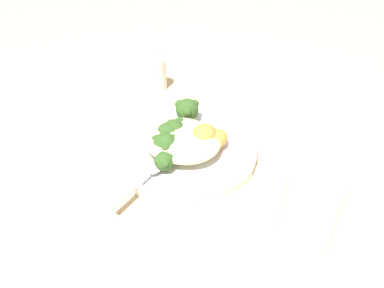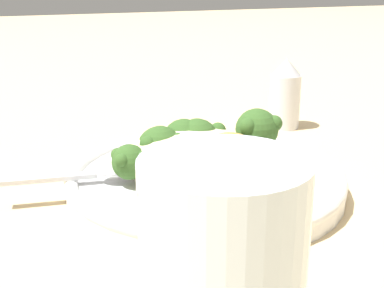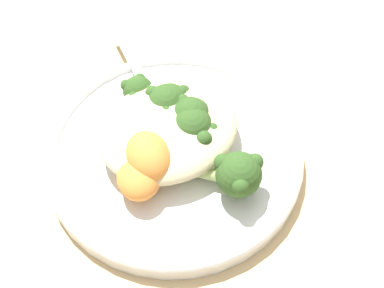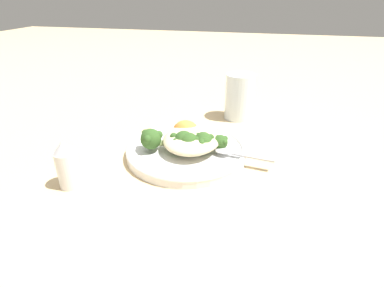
{
  "view_description": "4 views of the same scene",
  "coord_description": "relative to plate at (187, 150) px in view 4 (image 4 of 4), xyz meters",
  "views": [
    {
      "loc": [
        0.24,
        -0.44,
        0.43
      ],
      "look_at": [
        0.02,
        -0.01,
        0.03
      ],
      "focal_mm": 35.0,
      "sensor_mm": 36.0,
      "label": 1
    },
    {
      "loc": [
        0.43,
        -0.17,
        0.19
      ],
      "look_at": [
        0.0,
        -0.01,
        0.04
      ],
      "focal_mm": 50.0,
      "sensor_mm": 36.0,
      "label": 2
    },
    {
      "loc": [
        0.17,
        0.31,
        0.53
      ],
      "look_at": [
        -0.0,
        0.02,
        0.04
      ],
      "focal_mm": 60.0,
      "sensor_mm": 36.0,
      "label": 3
    },
    {
      "loc": [
        -0.53,
        -0.14,
        0.31
      ],
      "look_at": [
        -0.01,
        -0.02,
        0.03
      ],
      "focal_mm": 28.0,
      "sensor_mm": 36.0,
      "label": 4
    }
  ],
  "objects": [
    {
      "name": "water_glass",
      "position": [
        0.23,
        -0.08,
        0.05
      ],
      "size": [
        0.07,
        0.07,
        0.12
      ],
      "primitive_type": "cylinder",
      "color": "silver",
      "rests_on": "ground_plane"
    },
    {
      "name": "broccoli_stalk_2",
      "position": [
        -0.02,
        0.01,
        0.02
      ],
      "size": [
        0.08,
        0.04,
        0.03
      ],
      "rotation": [
        0.0,
        0.0,
        2.89
      ],
      "color": "#ADC675",
      "rests_on": "plate"
    },
    {
      "name": "sweet_potato_chunk_0",
      "position": [
        0.05,
        0.02,
        0.03
      ],
      "size": [
        0.06,
        0.06,
        0.03
      ],
      "primitive_type": "ellipsoid",
      "rotation": [
        0.0,
        0.0,
        1.1
      ],
      "color": "orange",
      "rests_on": "plate"
    },
    {
      "name": "broccoli_stalk_3",
      "position": [
        -0.01,
        0.0,
        0.03
      ],
      "size": [
        0.08,
        0.05,
        0.04
      ],
      "rotation": [
        0.0,
        0.0,
        2.97
      ],
      "color": "#ADC675",
      "rests_on": "plate"
    },
    {
      "name": "ground_plane",
      "position": [
        -0.01,
        -0.0,
        -0.01
      ],
      "size": [
        4.0,
        4.0,
        0.0
      ],
      "primitive_type": "plane",
      "color": "#D6B784"
    },
    {
      "name": "sweet_potato_chunk_1",
      "position": [
        0.03,
        0.01,
        0.03
      ],
      "size": [
        0.05,
        0.06,
        0.04
      ],
      "primitive_type": "ellipsoid",
      "rotation": [
        0.0,
        0.0,
        1.43
      ],
      "color": "orange",
      "rests_on": "plate"
    },
    {
      "name": "plate",
      "position": [
        0.0,
        0.0,
        0.0
      ],
      "size": [
        0.25,
        0.25,
        0.02
      ],
      "color": "white",
      "rests_on": "ground_plane"
    },
    {
      "name": "broccoli_stalk_6",
      "position": [
        -0.01,
        -0.03,
        0.03
      ],
      "size": [
        0.07,
        0.07,
        0.04
      ],
      "rotation": [
        0.0,
        0.0,
        3.87
      ],
      "color": "#ADC675",
      "rests_on": "plate"
    },
    {
      "name": "broccoli_stalk_7",
      "position": [
        0.01,
        -0.05,
        0.02
      ],
      "size": [
        0.06,
        0.12,
        0.03
      ],
      "rotation": [
        0.0,
        0.0,
        4.37
      ],
      "color": "#ADC675",
      "rests_on": "plate"
    },
    {
      "name": "quinoa_mound",
      "position": [
        -0.0,
        -0.01,
        0.03
      ],
      "size": [
        0.14,
        0.12,
        0.03
      ],
      "primitive_type": "ellipsoid",
      "color": "beige",
      "rests_on": "plate"
    },
    {
      "name": "broccoli_stalk_0",
      "position": [
        -0.02,
        0.06,
        0.03
      ],
      "size": [
        0.09,
        0.1,
        0.04
      ],
      "rotation": [
        0.0,
        0.0,
        2.23
      ],
      "color": "#ADC675",
      "rests_on": "plate"
    },
    {
      "name": "salt_shaker",
      "position": [
        -0.16,
        0.17,
        0.03
      ],
      "size": [
        0.04,
        0.04,
        0.09
      ],
      "color": "silver",
      "rests_on": "ground_plane"
    },
    {
      "name": "broccoli_stalk_1",
      "position": [
        0.0,
        0.02,
        0.02
      ],
      "size": [
        0.06,
        0.06,
        0.03
      ],
      "rotation": [
        0.0,
        0.0,
        2.37
      ],
      "color": "#ADC675",
      "rests_on": "plate"
    },
    {
      "name": "broccoli_stalk_5",
      "position": [
        -0.01,
        -0.03,
        0.03
      ],
      "size": [
        0.09,
        0.08,
        0.04
      ],
      "rotation": [
        0.0,
        0.0,
        3.83
      ],
      "color": "#ADC675",
      "rests_on": "plate"
    },
    {
      "name": "spoon",
      "position": [
        -0.01,
        -0.09,
        0.01
      ],
      "size": [
        0.03,
        0.12,
        0.01
      ],
      "rotation": [
        0.0,
        0.0,
        4.59
      ],
      "color": "silver",
      "rests_on": "plate"
    },
    {
      "name": "broccoli_stalk_4",
      "position": [
        -0.02,
        -0.01,
        0.03
      ],
      "size": [
        0.08,
        0.05,
        0.04
      ],
      "rotation": [
        0.0,
        0.0,
        3.3
      ],
      "color": "#ADC675",
      "rests_on": "plate"
    }
  ]
}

